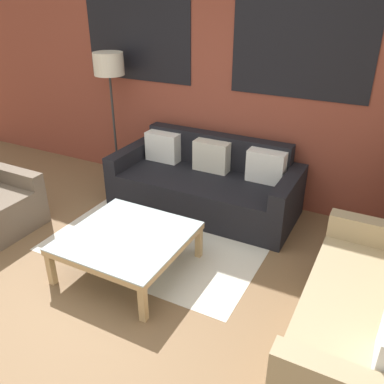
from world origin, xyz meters
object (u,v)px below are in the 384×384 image
(coffee_table, at_px, (127,239))
(floor_lamp, at_px, (109,72))
(couch_dark, at_px, (205,184))
(settee_vintage, at_px, (372,322))

(coffee_table, height_order, floor_lamp, floor_lamp)
(floor_lamp, bearing_deg, couch_dark, -6.47)
(settee_vintage, bearing_deg, floor_lamp, 154.28)
(couch_dark, relative_size, coffee_table, 2.05)
(settee_vintage, relative_size, floor_lamp, 1.06)
(couch_dark, xyz_separation_m, settee_vintage, (1.89, -1.40, 0.02))
(floor_lamp, bearing_deg, coffee_table, -50.46)
(couch_dark, distance_m, settee_vintage, 2.35)
(couch_dark, distance_m, coffee_table, 1.35)
(floor_lamp, bearing_deg, settee_vintage, -25.72)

